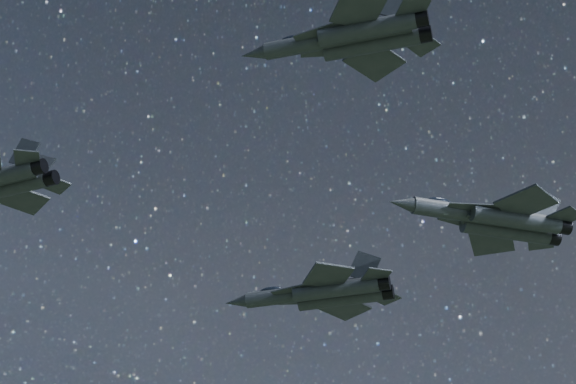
{
  "coord_description": "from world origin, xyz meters",
  "views": [
    {
      "loc": [
        3.65,
        -76.65,
        92.59
      ],
      "look_at": [
        1.91,
        -2.34,
        142.36
      ],
      "focal_mm": 60.0,
      "sensor_mm": 36.0,
      "label": 1
    }
  ],
  "objects": [
    {
      "name": "jet_slot",
      "position": [
        22.97,
        6.97,
        144.82
      ],
      "size": [
        20.22,
        13.64,
        5.1
      ],
      "rotation": [
        0.0,
        0.0,
        0.29
      ],
      "color": "#2C3237"
    },
    {
      "name": "jet_left",
      "position": [
        5.4,
        14.67,
        140.72
      ],
      "size": [
        19.4,
        13.22,
        4.87
      ],
      "rotation": [
        0.0,
        0.0,
        -0.24
      ],
      "color": "#2C3237"
    },
    {
      "name": "jet_right",
      "position": [
        7.25,
        -23.96,
        141.57
      ],
      "size": [
        15.15,
        10.32,
        3.81
      ],
      "rotation": [
        0.0,
        0.0,
        -0.24
      ],
      "color": "#2C3237"
    }
  ]
}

